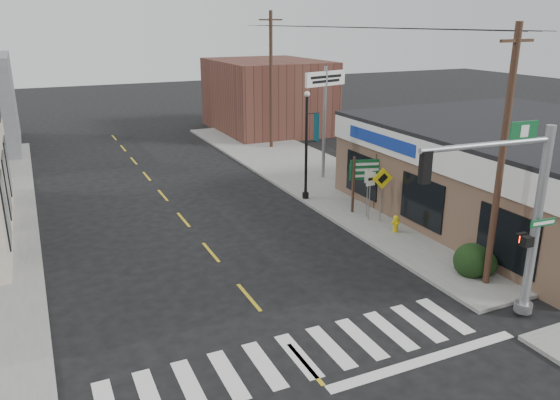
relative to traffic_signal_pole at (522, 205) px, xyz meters
name	(u,v)px	position (x,y,z in m)	size (l,w,h in m)	color
ground	(305,364)	(-6.50, 0.56, -3.65)	(140.00, 140.00, 0.00)	black
sidewalk_right	(343,188)	(2.50, 13.56, -3.59)	(6.00, 38.00, 0.13)	gray
center_line	(211,252)	(-6.50, 8.56, -3.65)	(0.12, 56.00, 0.01)	gold
crosswalk	(298,356)	(-6.50, 0.96, -3.65)	(11.00, 2.20, 0.01)	silver
thrift_store	(530,174)	(8.00, 6.56, -1.65)	(12.00, 14.00, 4.00)	brown
bldg_distant_right	(267,96)	(5.50, 30.56, -0.85)	(8.00, 10.00, 5.60)	brown
traffic_signal_pole	(522,205)	(0.00, 0.00, 0.00)	(4.66, 0.37, 5.91)	#95989C
guide_sign	(366,175)	(1.43, 9.93, -1.80)	(1.51, 0.13, 2.64)	#462E20
fire_hydrant	(396,223)	(1.13, 7.09, -3.13)	(0.23, 0.23, 0.72)	gold
ped_crossing_sign	(382,184)	(1.28, 8.40, -1.83)	(0.95, 0.07, 2.45)	gray
lamp_post	(308,138)	(-0.14, 12.73, -0.45)	(0.69, 0.54, 5.29)	black
dance_center_sign	(325,94)	(2.50, 15.79, 1.15)	(2.89, 0.18, 6.14)	gray
bare_tree	(453,148)	(3.71, 6.98, -0.17)	(2.13, 2.13, 4.27)	black
shrub_front	(472,261)	(1.14, 2.69, -3.04)	(1.27, 1.27, 0.96)	#1A3E17
shrub_back	(411,201)	(3.40, 9.00, -3.06)	(1.23, 1.23, 0.92)	black
utility_pole_near	(502,158)	(1.11, 1.95, 0.81)	(1.47, 0.22, 8.44)	#4C3821
utility_pole_far	(271,79)	(3.00, 24.15, 1.14)	(1.58, 0.24, 9.09)	#453421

